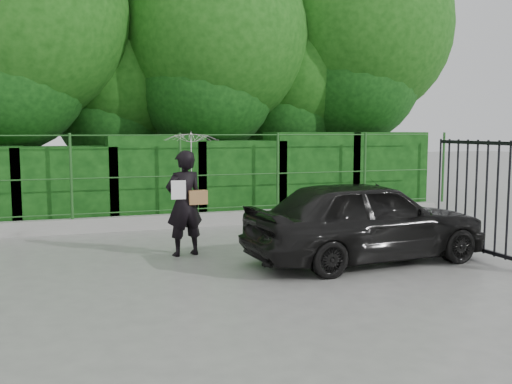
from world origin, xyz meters
name	(u,v)px	position (x,y,z in m)	size (l,w,h in m)	color
ground	(214,278)	(0.00, 0.00, 0.00)	(80.00, 80.00, 0.00)	gray
kerb	(163,222)	(0.00, 4.50, 0.15)	(14.00, 0.25, 0.30)	#9E9E99
fence	(172,174)	(0.22, 4.50, 1.20)	(14.13, 0.06, 1.80)	#225520
hedge	(162,180)	(0.15, 5.50, 0.99)	(14.20, 1.20, 2.10)	black
trees	(182,39)	(1.14, 7.74, 4.62)	(17.10, 6.15, 8.08)	black
gate	(507,192)	(4.60, -0.72, 1.19)	(0.22, 2.33, 2.36)	black
woman	(189,175)	(0.00, 1.69, 1.39)	(0.99, 0.96, 2.15)	black
car	(366,220)	(2.64, 0.25, 0.69)	(1.63, 4.06, 1.38)	black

